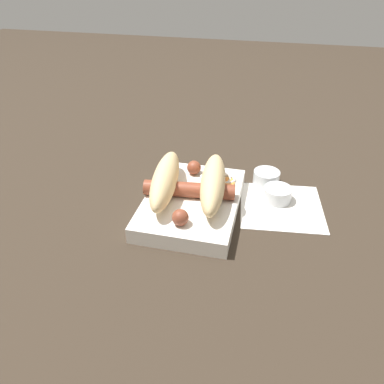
% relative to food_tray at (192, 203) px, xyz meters
% --- Properties ---
extents(ground_plane, '(3.00, 3.00, 0.00)m').
position_rel_food_tray_xyz_m(ground_plane, '(0.00, 0.00, -0.01)').
color(ground_plane, '#33281E').
extents(food_tray, '(0.24, 0.17, 0.03)m').
position_rel_food_tray_xyz_m(food_tray, '(0.00, 0.00, 0.00)').
color(food_tray, silver).
rests_on(food_tray, ground_plane).
extents(bread_roll, '(0.20, 0.15, 0.06)m').
position_rel_food_tray_xyz_m(bread_roll, '(0.00, 0.01, 0.04)').
color(bread_roll, '#DBBC84').
rests_on(bread_roll, food_tray).
extents(sausage, '(0.19, 0.17, 0.03)m').
position_rel_food_tray_xyz_m(sausage, '(-0.00, 0.01, 0.03)').
color(sausage, brown).
rests_on(sausage, food_tray).
extents(pickled_veggies, '(0.07, 0.08, 0.01)m').
position_rel_food_tray_xyz_m(pickled_veggies, '(0.07, -0.04, 0.02)').
color(pickled_veggies, orange).
rests_on(pickled_veggies, food_tray).
extents(napkin, '(0.17, 0.17, 0.00)m').
position_rel_food_tray_xyz_m(napkin, '(0.05, -0.16, -0.01)').
color(napkin, white).
rests_on(napkin, ground_plane).
extents(condiment_cup_near, '(0.05, 0.05, 0.03)m').
position_rel_food_tray_xyz_m(condiment_cup_near, '(0.07, -0.15, -0.00)').
color(condiment_cup_near, silver).
rests_on(condiment_cup_near, ground_plane).
extents(condiment_cup_far, '(0.05, 0.05, 0.03)m').
position_rel_food_tray_xyz_m(condiment_cup_far, '(0.12, -0.13, -0.00)').
color(condiment_cup_far, silver).
rests_on(condiment_cup_far, ground_plane).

